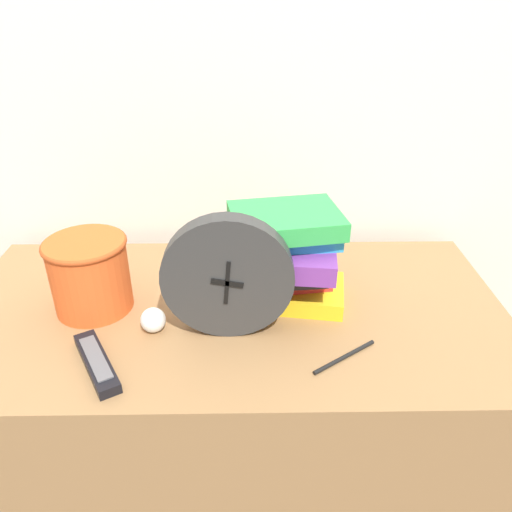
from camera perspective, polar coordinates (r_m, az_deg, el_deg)
name	(u,v)px	position (r m, az deg, el deg)	size (l,w,h in m)	color
wall_back	(230,60)	(1.25, -2.97, 21.48)	(6.00, 0.04, 2.40)	silver
desk	(234,430)	(1.33, -2.50, -19.30)	(1.17, 0.59, 0.75)	olive
desk_clock	(225,278)	(0.94, -3.57, -2.49)	(0.25, 0.04, 0.25)	#333333
book_stack	(284,255)	(1.04, 3.25, 0.06)	(0.27, 0.22, 0.21)	yellow
basket	(90,273)	(1.08, -18.49, -1.81)	(0.17, 0.17, 0.16)	#E05623
tv_remote	(97,362)	(0.96, -17.76, -11.49)	(0.12, 0.17, 0.02)	black
crumpled_paper_ball	(153,320)	(1.01, -11.68, -7.17)	(0.05, 0.05, 0.05)	white
pen	(345,357)	(0.95, 10.09, -11.29)	(0.13, 0.09, 0.01)	black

